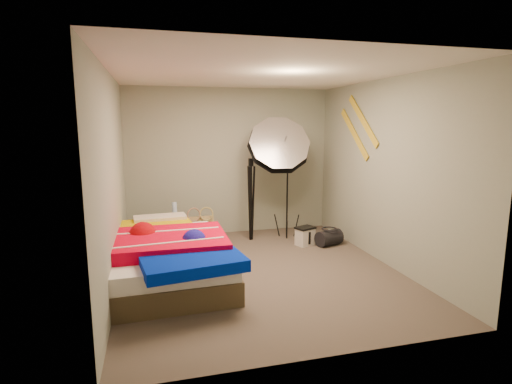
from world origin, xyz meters
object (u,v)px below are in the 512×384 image
object	(u,v)px
bed	(166,256)
camera_tripod	(251,194)
tote_bag	(200,230)
duffel_bag	(329,238)
photo_umbrella	(279,147)
wrapping_roll	(175,224)
camera_case	(305,237)

from	to	relation	value
bed	camera_tripod	size ratio (longest dim) A/B	1.71
tote_bag	duffel_bag	world-z (taller)	tote_bag
duffel_bag	camera_tripod	bearing A→B (deg)	131.88
bed	photo_umbrella	xyz separation A→B (m)	(1.86, 1.33, 1.22)
wrapping_roll	duffel_bag	size ratio (longest dim) A/B	1.70
camera_case	duffel_bag	bearing A→B (deg)	-39.80
wrapping_roll	camera_case	bearing A→B (deg)	-14.62
camera_case	duffel_bag	world-z (taller)	camera_case
wrapping_roll	bed	bearing A→B (deg)	-97.80
camera_case	photo_umbrella	size ratio (longest dim) A/B	0.13
wrapping_roll	camera_tripod	size ratio (longest dim) A/B	0.51
duffel_bag	photo_umbrella	size ratio (longest dim) A/B	0.19
duffel_bag	camera_tripod	xyz separation A→B (m)	(-1.12, 0.62, 0.65)
bed	camera_case	bearing A→B (deg)	22.31
camera_case	photo_umbrella	bearing A→B (deg)	103.80
bed	photo_umbrella	distance (m)	2.59
wrapping_roll	camera_case	distance (m)	2.06
tote_bag	photo_umbrella	bearing A→B (deg)	-4.98
duffel_bag	camera_tripod	distance (m)	1.44
camera_case	duffel_bag	xyz separation A→B (m)	(0.36, -0.11, -0.01)
photo_umbrella	camera_tripod	xyz separation A→B (m)	(-0.44, 0.07, -0.75)
wrapping_roll	duffel_bag	bearing A→B (deg)	-15.05
tote_bag	camera_tripod	size ratio (longest dim) A/B	0.33
tote_bag	camera_tripod	world-z (taller)	camera_tripod
camera_case	camera_tripod	world-z (taller)	camera_tripod
camera_tripod	bed	bearing A→B (deg)	-135.37
camera_tripod	wrapping_roll	bearing A→B (deg)	179.50
camera_case	camera_tripod	xyz separation A→B (m)	(-0.76, 0.51, 0.64)
tote_bag	bed	bearing A→B (deg)	-115.16
bed	photo_umbrella	size ratio (longest dim) A/B	1.09
photo_umbrella	bed	bearing A→B (deg)	-144.51
bed	camera_tripod	distance (m)	2.05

